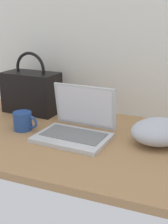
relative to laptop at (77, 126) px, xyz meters
The scene contains 5 objects.
desk 0.10m from the laptop, ahead, with size 1.60×0.76×0.03m.
laptop is the anchor object (origin of this frame).
coffee_mug 0.26m from the laptop, behind, with size 0.12×0.09×0.09m.
handbag 0.44m from the laptop, 147.97° to the left, with size 0.31×0.18×0.33m.
cushion 0.35m from the laptop, 10.85° to the left, with size 0.25×0.21×0.10m, color #B2B7C1.
Camera 1 is at (0.41, -1.11, 0.54)m, focal length 47.60 mm.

